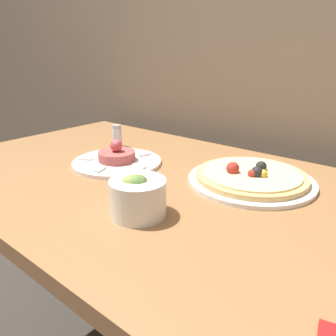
% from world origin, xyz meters
% --- Properties ---
extents(dining_table, '(1.35, 0.74, 0.76)m').
position_xyz_m(dining_table, '(0.00, 0.37, 0.65)').
color(dining_table, olive).
rests_on(dining_table, ground_plane).
extents(pizza_plate, '(0.30, 0.30, 0.05)m').
position_xyz_m(pizza_plate, '(0.15, 0.50, 0.77)').
color(pizza_plate, white).
rests_on(pizza_plate, dining_table).
extents(tartare_plate, '(0.25, 0.25, 0.07)m').
position_xyz_m(tartare_plate, '(-0.20, 0.39, 0.77)').
color(tartare_plate, white).
rests_on(tartare_plate, dining_table).
extents(small_bowl, '(0.11, 0.11, 0.08)m').
position_xyz_m(small_bowl, '(0.06, 0.21, 0.80)').
color(small_bowl, white).
rests_on(small_bowl, dining_table).
extents(salt_shaker, '(0.03, 0.03, 0.07)m').
position_xyz_m(salt_shaker, '(-0.33, 0.51, 0.79)').
color(salt_shaker, silver).
rests_on(salt_shaker, dining_table).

